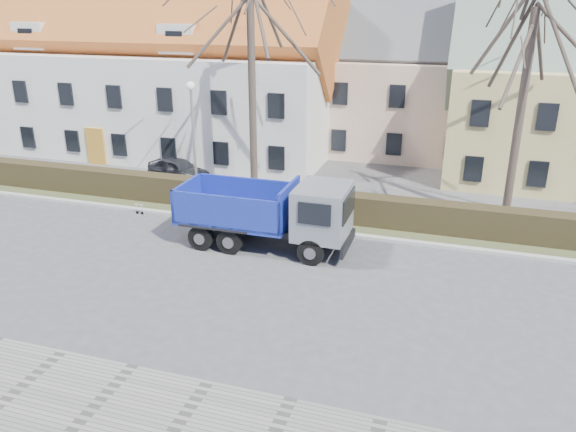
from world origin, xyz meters
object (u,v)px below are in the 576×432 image
(dump_truck, at_px, (259,212))
(parked_car_a, at_px, (179,169))
(streetlight, at_px, (194,141))
(cart_frame, at_px, (136,208))

(dump_truck, height_order, parked_car_a, dump_truck)
(streetlight, bearing_deg, cart_frame, -122.16)
(streetlight, relative_size, parked_car_a, 1.60)
(dump_truck, bearing_deg, parked_car_a, 136.23)
(dump_truck, height_order, cart_frame, dump_truck)
(streetlight, bearing_deg, dump_truck, -41.93)
(parked_car_a, bearing_deg, dump_truck, -120.43)
(streetlight, xyz_separation_m, cart_frame, (-1.75, -2.78, -2.63))
(streetlight, relative_size, cart_frame, 9.63)
(streetlight, height_order, cart_frame, streetlight)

